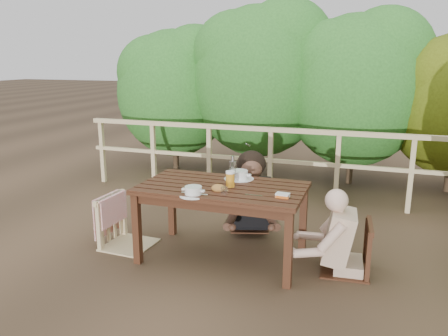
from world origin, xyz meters
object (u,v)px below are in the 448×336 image
(bottle, at_px, (233,170))
(diner_right, at_px, (352,205))
(soup_near, at_px, (193,191))
(beer_glass, at_px, (230,180))
(chair_left, at_px, (127,200))
(chair_right, at_px, (348,224))
(chair_far, at_px, (250,192))
(table, at_px, (222,223))
(tumbler, at_px, (224,191))
(bread_roll, at_px, (218,188))
(butter_tub, at_px, (283,196))
(soup_far, at_px, (239,175))
(woman, at_px, (251,167))

(bottle, bearing_deg, diner_right, -3.01)
(soup_near, distance_m, beer_glass, 0.41)
(chair_left, relative_size, chair_right, 1.10)
(soup_near, height_order, bottle, bottle)
(chair_far, relative_size, bottle, 3.15)
(table, distance_m, chair_left, 1.03)
(chair_far, relative_size, diner_right, 0.67)
(diner_right, xyz_separation_m, tumbler, (-1.09, -0.35, 0.12))
(bread_roll, relative_size, beer_glass, 0.79)
(bottle, bearing_deg, tumbler, -82.22)
(diner_right, bearing_deg, chair_far, 52.29)
(chair_left, height_order, diner_right, diner_right)
(chair_far, xyz_separation_m, butter_tub, (0.58, -1.03, 0.32))
(beer_glass, bearing_deg, butter_tub, -16.86)
(bottle, relative_size, butter_tub, 2.31)
(soup_far, bearing_deg, woman, 94.06)
(soup_far, distance_m, bottle, 0.16)
(table, distance_m, chair_far, 0.87)
(chair_right, relative_size, soup_far, 3.03)
(tumbler, relative_size, butter_tub, 0.67)
(bottle, xyz_separation_m, tumbler, (0.06, -0.41, -0.10))
(chair_left, relative_size, soup_near, 3.85)
(chair_right, height_order, diner_right, diner_right)
(table, relative_size, chair_left, 1.57)
(chair_far, bearing_deg, soup_far, -103.16)
(woman, height_order, bread_roll, woman)
(soup_far, distance_m, butter_tub, 0.71)
(chair_left, bearing_deg, chair_right, -82.92)
(diner_right, relative_size, tumbler, 16.19)
(woman, bearing_deg, chair_far, 72.64)
(bread_roll, bearing_deg, chair_far, 89.42)
(woman, bearing_deg, bottle, 73.94)
(chair_right, xyz_separation_m, soup_far, (-1.09, 0.19, 0.32))
(diner_right, xyz_separation_m, butter_tub, (-0.58, -0.28, 0.11))
(diner_right, relative_size, bread_roll, 9.69)
(bottle, bearing_deg, beer_glass, -79.13)
(chair_left, relative_size, bread_roll, 7.56)
(chair_right, xyz_separation_m, butter_tub, (-0.55, -0.28, 0.29))
(butter_tub, bearing_deg, chair_left, -179.63)
(diner_right, height_order, butter_tub, diner_right)
(beer_glass, bearing_deg, table, 174.15)
(diner_right, height_order, tumbler, diner_right)
(woman, xyz_separation_m, tumbler, (0.07, -1.13, 0.05))
(soup_near, relative_size, bottle, 0.95)
(table, relative_size, soup_far, 5.20)
(chair_left, bearing_deg, woman, -45.37)
(woman, height_order, butter_tub, woman)
(chair_far, distance_m, butter_tub, 1.23)
(soup_near, bearing_deg, diner_right, 18.24)
(soup_far, bearing_deg, beer_glass, -88.52)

